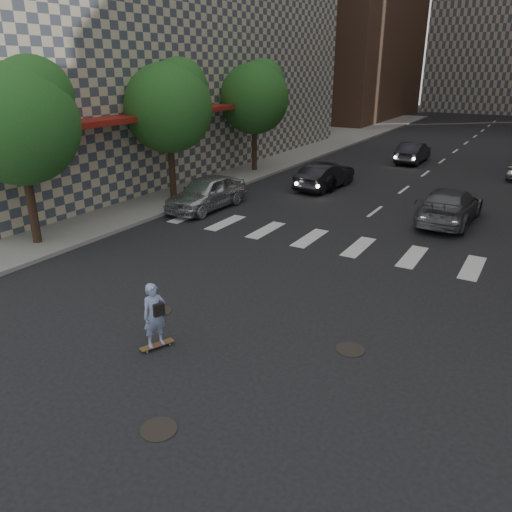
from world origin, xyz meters
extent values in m
plane|color=black|center=(0.00, 0.00, 0.00)|extent=(160.00, 160.00, 0.00)
cube|color=gray|center=(-14.50, 20.00, 0.07)|extent=(13.00, 80.00, 0.15)
cube|color=black|center=(-11.20, 10.00, 2.00)|extent=(0.30, 14.00, 4.00)
cube|color=maroon|center=(-10.40, 10.00, 4.10)|extent=(1.60, 14.00, 0.25)
cylinder|color=#382619|center=(-9.50, 3.00, 1.55)|extent=(0.32, 0.32, 2.80)
sphere|color=#1A4F1F|center=(-9.50, 3.00, 4.45)|extent=(4.20, 4.20, 4.20)
sphere|color=#1A4F1F|center=(-9.30, 3.60, 5.35)|extent=(2.80, 2.80, 2.80)
cylinder|color=#382619|center=(-9.50, 11.00, 1.55)|extent=(0.32, 0.32, 2.80)
sphere|color=#1A4F1F|center=(-9.50, 11.00, 4.45)|extent=(4.20, 4.20, 4.20)
sphere|color=#1A4F1F|center=(-9.30, 11.60, 5.35)|extent=(2.80, 2.80, 2.80)
cylinder|color=#382619|center=(-9.50, 19.00, 1.55)|extent=(0.32, 0.32, 2.80)
sphere|color=#1A4F1F|center=(-9.50, 19.00, 4.45)|extent=(4.20, 4.20, 4.20)
sphere|color=#1A4F1F|center=(-9.30, 19.60, 5.35)|extent=(2.80, 2.80, 2.80)
cylinder|color=black|center=(1.20, -2.50, 0.01)|extent=(0.70, 0.70, 0.02)
cylinder|color=black|center=(-2.00, 1.20, 0.01)|extent=(0.70, 0.70, 0.02)
cylinder|color=black|center=(3.30, 2.00, 0.01)|extent=(0.70, 0.70, 0.02)
cube|color=brown|center=(-0.76, -0.29, 0.08)|extent=(0.53, 0.86, 0.02)
cylinder|color=green|center=(-0.95, -0.54, 0.03)|extent=(0.05, 0.06, 0.06)
cylinder|color=green|center=(-0.82, -0.60, 0.03)|extent=(0.05, 0.06, 0.06)
cylinder|color=green|center=(-0.71, 0.01, 0.03)|extent=(0.05, 0.06, 0.06)
cylinder|color=green|center=(-0.58, -0.05, 0.03)|extent=(0.05, 0.06, 0.06)
imported|color=#8E9BCE|center=(-0.76, -0.29, 0.89)|extent=(0.58, 0.68, 1.59)
cube|color=black|center=(-0.59, -0.32, 1.08)|extent=(0.19, 0.28, 0.30)
imported|color=#B4B7BB|center=(-7.00, 10.42, 0.78)|extent=(1.96, 4.65, 1.57)
imported|color=black|center=(-3.87, 16.97, 0.69)|extent=(1.89, 4.33, 1.38)
imported|color=#4F5055|center=(3.24, 14.00, 0.74)|extent=(2.23, 5.15, 1.48)
imported|color=black|center=(-4.18, 18.00, 0.64)|extent=(2.22, 4.68, 1.29)
imported|color=black|center=(-1.68, 27.30, 0.70)|extent=(1.50, 4.27, 1.41)
camera|label=1|loc=(6.61, -8.07, 6.41)|focal=35.00mm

